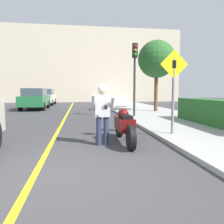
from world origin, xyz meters
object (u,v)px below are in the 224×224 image
Objects in this scene: motorcycle at (124,125)px; parked_car_green at (35,99)px; street_tree at (157,59)px; crossing_sign at (173,84)px; traffic_light at (135,66)px; person_biker at (102,108)px; parked_car_silver at (45,97)px.

parked_car_green reaches higher than motorcycle.
street_tree reaches higher than motorcycle.
traffic_light is (0.04, 5.08, 1.11)m from crossing_sign.
motorcycle is 0.59× the size of traffic_light.
person_biker reaches higher than motorcycle.
traffic_light is (2.36, 5.79, 1.81)m from person_biker.
street_tree is at bearing -46.97° from parked_car_silver.
parked_car_silver reaches higher than person_biker.
motorcycle is 9.56m from street_tree.
crossing_sign is 0.56× the size of street_tree.
crossing_sign is at bearing 16.33° from motorcycle.
parked_car_silver is (-0.05, 5.44, 0.00)m from parked_car_green.
traffic_light is at bearing -61.29° from parked_car_silver.
person_biker is 0.40× the size of parked_car_silver.
parked_car_silver is at bearing 133.03° from street_tree.
parked_car_green and parked_car_silver have the same top height.
parked_car_green is at bearing 111.60° from motorcycle.
traffic_light reaches higher than parked_car_silver.
traffic_light is at bearing -45.02° from parked_car_green.
person_biker is at bearing -76.74° from parked_car_silver.
crossing_sign is 0.63× the size of parked_car_silver.
street_tree is at bearing -24.15° from parked_car_green.
person_biker is 0.40× the size of parked_car_green.
motorcycle is 0.55× the size of parked_car_green.
crossing_sign is (2.32, 0.71, 0.70)m from person_biker.
parked_car_silver is at bearing 105.41° from motorcycle.
crossing_sign is at bearing 17.06° from person_biker.
parked_car_silver is (-4.82, 17.50, 0.35)m from motorcycle.
person_biker is 0.63× the size of crossing_sign.
motorcycle is at bearing -107.10° from traffic_light.
person_biker is at bearing -162.94° from crossing_sign.
street_tree is (4.52, 8.41, 2.56)m from person_biker.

